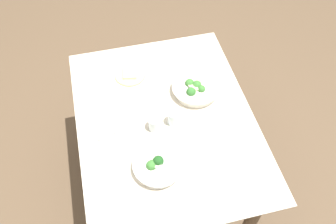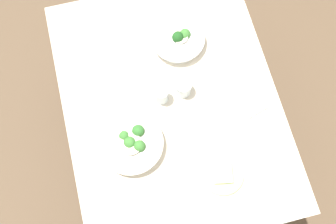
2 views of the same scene
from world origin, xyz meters
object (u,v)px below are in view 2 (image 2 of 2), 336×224
broccoli_bowl_near (132,144)px  water_glass_side (161,95)px  bread_side_plate (222,174)px  fork_by_far_bowl (221,124)px  table_knife_left (199,3)px  table_knife_right (148,18)px  napkin_folded_upper (246,96)px  water_glass_center (183,87)px  fork_by_near_bowl (122,206)px  broccoli_bowl_far (178,39)px

broccoli_bowl_near → water_glass_side: (-0.18, 0.17, 0.01)m
bread_side_plate → fork_by_far_bowl: (-0.21, 0.06, -0.01)m
fork_by_far_bowl → table_knife_left: 0.61m
broccoli_bowl_near → table_knife_right: size_ratio=1.30×
broccoli_bowl_near → table_knife_right: 0.63m
bread_side_plate → napkin_folded_upper: 0.37m
water_glass_center → table_knife_right: bearing=-170.7°
bread_side_plate → fork_by_near_bowl: bearing=-86.4°
bread_side_plate → water_glass_side: (-0.39, -0.17, 0.03)m
fork_by_far_bowl → table_knife_left: size_ratio=0.47×
fork_by_near_bowl → table_knife_right: same height
water_glass_center → water_glass_side: size_ratio=0.92×
broccoli_bowl_far → napkin_folded_upper: (0.33, 0.23, -0.03)m
water_glass_center → fork_by_near_bowl: size_ratio=0.76×
bread_side_plate → table_knife_left: size_ratio=0.99×
water_glass_side → fork_by_near_bowl: (0.42, -0.27, -0.04)m
broccoli_bowl_near → napkin_folded_upper: 0.55m
water_glass_center → water_glass_side: (0.01, -0.10, 0.00)m
broccoli_bowl_far → fork_by_far_bowl: size_ratio=2.88×
water_glass_side → table_knife_left: bearing=145.5°
water_glass_side → napkin_folded_upper: (0.08, 0.37, -0.04)m
fork_by_near_bowl → table_knife_right: bearing=4.6°
bread_side_plate → water_glass_center: water_glass_center is taller
table_knife_right → table_knife_left: bearing=-178.4°
table_knife_left → bread_side_plate: bearing=-148.2°
broccoli_bowl_near → table_knife_left: broccoli_bowl_near is taller
water_glass_side → napkin_folded_upper: 0.38m
bread_side_plate → fork_by_far_bowl: bearing=165.0°
broccoli_bowl_near → bread_side_plate: (0.21, 0.34, -0.02)m
fork_by_far_bowl → table_knife_right: size_ratio=0.41×
fork_by_near_bowl → napkin_folded_upper: 0.72m
water_glass_side → fork_by_far_bowl: size_ratio=1.01×
water_glass_side → table_knife_right: (-0.41, 0.04, -0.04)m
water_glass_center → table_knife_left: (-0.42, 0.19, -0.04)m
table_knife_left → table_knife_right: (0.02, -0.26, 0.00)m
fork_by_near_bowl → table_knife_right: (-0.83, 0.30, -0.00)m
broccoli_bowl_far → water_glass_side: size_ratio=2.86×
table_knife_right → napkin_folded_upper: (0.49, 0.33, 0.00)m
fork_by_far_bowl → table_knife_right: same height
fork_by_far_bowl → broccoli_bowl_far: bearing=-39.6°
water_glass_side → fork_by_far_bowl: bearing=51.2°
broccoli_bowl_near → table_knife_right: broccoli_bowl_near is taller
table_knife_left → napkin_folded_upper: bearing=-131.2°
bread_side_plate → fork_by_far_bowl: bread_side_plate is taller
water_glass_side → fork_by_near_bowl: water_glass_side is taller
water_glass_side → table_knife_left: 0.52m
broccoli_bowl_far → water_glass_side: 0.29m
fork_by_far_bowl → table_knife_right: (-0.59, -0.19, -0.00)m
fork_by_near_bowl → table_knife_left: 1.02m
broccoli_bowl_near → table_knife_left: (-0.61, 0.47, -0.03)m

